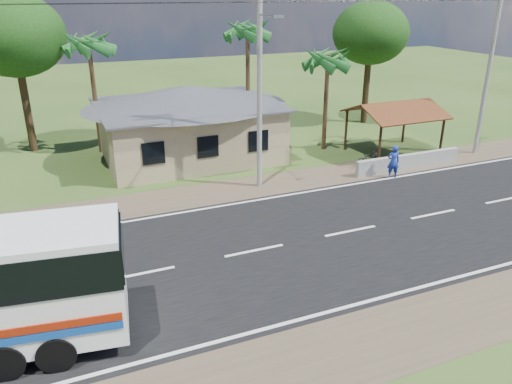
# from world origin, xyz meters

# --- Properties ---
(ground) EXTENTS (120.00, 120.00, 0.00)m
(ground) POSITION_xyz_m (0.00, 0.00, 0.00)
(ground) COLOR #2D4819
(ground) RESTS_ON ground
(road) EXTENTS (120.00, 16.00, 0.03)m
(road) POSITION_xyz_m (0.00, 0.00, 0.01)
(road) COLOR black
(road) RESTS_ON ground
(house) EXTENTS (12.40, 10.00, 5.00)m
(house) POSITION_xyz_m (1.00, 13.00, 2.64)
(house) COLOR tan
(house) RESTS_ON ground
(waiting_shed) EXTENTS (5.20, 4.48, 3.35)m
(waiting_shed) POSITION_xyz_m (13.00, 8.50, 2.73)
(waiting_shed) COLOR #352313
(waiting_shed) RESTS_ON ground
(concrete_barrier) EXTENTS (7.00, 0.30, 0.90)m
(concrete_barrier) POSITION_xyz_m (12.00, 5.60, 0.45)
(concrete_barrier) COLOR #9E9E99
(concrete_barrier) RESTS_ON ground
(utility_poles) EXTENTS (32.80, 2.22, 11.00)m
(utility_poles) POSITION_xyz_m (2.67, 6.49, 5.77)
(utility_poles) COLOR #9E9E99
(utility_poles) RESTS_ON ground
(palm_near) EXTENTS (2.80, 2.80, 6.70)m
(palm_near) POSITION_xyz_m (9.50, 11.00, 5.71)
(palm_near) COLOR #47301E
(palm_near) RESTS_ON ground
(palm_mid) EXTENTS (2.80, 2.80, 8.20)m
(palm_mid) POSITION_xyz_m (6.00, 15.50, 7.16)
(palm_mid) COLOR #47301E
(palm_mid) RESTS_ON ground
(palm_far) EXTENTS (2.80, 2.80, 7.70)m
(palm_far) POSITION_xyz_m (-4.00, 16.00, 6.68)
(palm_far) COLOR #47301E
(palm_far) RESTS_ON ground
(tree_behind_house) EXTENTS (6.00, 6.00, 9.61)m
(tree_behind_house) POSITION_xyz_m (-8.00, 18.00, 7.12)
(tree_behind_house) COLOR #47301E
(tree_behind_house) RESTS_ON ground
(tree_behind_shed) EXTENTS (5.60, 5.60, 9.02)m
(tree_behind_shed) POSITION_xyz_m (16.00, 16.00, 6.68)
(tree_behind_shed) COLOR #47301E
(tree_behind_shed) RESTS_ON ground
(motorcycle) EXTENTS (2.01, 1.10, 1.00)m
(motorcycle) POSITION_xyz_m (10.19, 6.99, 0.50)
(motorcycle) COLOR black
(motorcycle) RESTS_ON ground
(person) EXTENTS (0.79, 0.65, 1.85)m
(person) POSITION_xyz_m (10.27, 4.79, 0.93)
(person) COLOR #1B3498
(person) RESTS_ON ground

